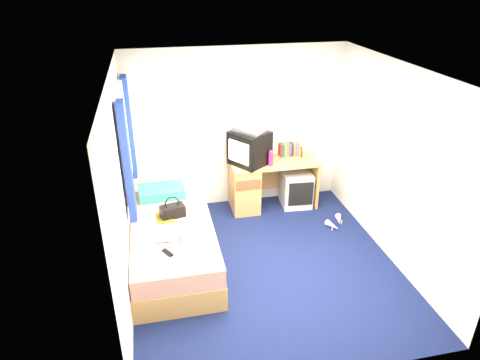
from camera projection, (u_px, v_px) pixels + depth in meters
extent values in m
plane|color=#0C1438|center=(265.00, 265.00, 5.35)|extent=(3.40, 3.40, 0.00)
plane|color=white|center=(271.00, 72.00, 4.29)|extent=(3.40, 3.40, 0.00)
plane|color=silver|center=(237.00, 129.00, 6.31)|extent=(3.20, 0.00, 3.20)
plane|color=silver|center=(325.00, 273.00, 3.33)|extent=(3.20, 0.00, 3.20)
plane|color=silver|center=(122.00, 193.00, 4.52)|extent=(0.00, 3.40, 3.40)
plane|color=silver|center=(396.00, 166.00, 5.12)|extent=(0.00, 3.40, 3.40)
cube|color=tan|center=(174.00, 252.00, 5.34)|extent=(1.00, 2.00, 0.30)
cube|color=brown|center=(219.00, 266.00, 5.08)|extent=(0.02, 0.70, 0.18)
cube|color=silver|center=(172.00, 234.00, 5.22)|extent=(0.98, 1.98, 0.24)
cube|color=#1B7CB1|center=(162.00, 192.00, 5.81)|extent=(0.63, 0.42, 0.13)
cube|color=tan|center=(274.00, 162.00, 6.37)|extent=(1.30, 0.55, 0.03)
cube|color=tan|center=(244.00, 188.00, 6.45)|extent=(0.40, 0.52, 0.72)
cube|color=tan|center=(312.00, 181.00, 6.65)|extent=(0.04, 0.52, 0.72)
cube|color=tan|center=(284.00, 171.00, 6.76)|extent=(0.78, 0.03, 0.55)
cube|color=silver|center=(296.00, 188.00, 6.61)|extent=(0.47, 0.47, 0.55)
cube|color=black|center=(250.00, 148.00, 6.20)|extent=(0.66, 0.67, 0.49)
cube|color=#F0E798|center=(239.00, 152.00, 6.05)|extent=(0.23, 0.31, 0.30)
cube|color=#B1B1B4|center=(250.00, 129.00, 6.07)|extent=(0.51, 0.53, 0.08)
cube|color=maroon|center=(280.00, 150.00, 6.50)|extent=(0.03, 0.13, 0.20)
cube|color=navy|center=(283.00, 150.00, 6.51)|extent=(0.03, 0.13, 0.20)
cube|color=gold|center=(285.00, 150.00, 6.51)|extent=(0.03, 0.13, 0.20)
cube|color=#337F33|center=(287.00, 149.00, 6.52)|extent=(0.03, 0.13, 0.20)
cube|color=#7F337F|center=(289.00, 149.00, 6.53)|extent=(0.03, 0.13, 0.20)
cube|color=#262626|center=(291.00, 149.00, 6.53)|extent=(0.03, 0.13, 0.20)
cube|color=#B26633|center=(294.00, 149.00, 6.54)|extent=(0.03, 0.13, 0.20)
cube|color=#4C4C99|center=(296.00, 149.00, 6.55)|extent=(0.03, 0.13, 0.20)
cube|color=olive|center=(298.00, 149.00, 6.55)|extent=(0.03, 0.13, 0.20)
cube|color=black|center=(301.00, 152.00, 6.52)|extent=(0.04, 0.12, 0.14)
cylinder|color=#EB2162|center=(271.00, 159.00, 6.18)|extent=(0.08, 0.08, 0.21)
cylinder|color=silver|center=(262.00, 155.00, 6.32)|extent=(0.06, 0.06, 0.20)
cube|color=black|center=(173.00, 211.00, 5.33)|extent=(0.33, 0.23, 0.15)
torus|color=black|center=(172.00, 203.00, 5.28)|extent=(0.18, 0.06, 0.18)
cube|color=white|center=(193.00, 234.00, 4.91)|extent=(0.30, 0.25, 0.09)
cube|color=gold|center=(165.00, 217.00, 5.32)|extent=(0.22, 0.29, 0.01)
cylinder|color=white|center=(164.00, 239.00, 4.84)|extent=(0.20, 0.07, 0.07)
cube|color=gold|center=(183.00, 248.00, 4.75)|extent=(0.23, 0.10, 0.01)
cube|color=black|center=(168.00, 253.00, 4.66)|extent=(0.12, 0.16, 0.02)
cube|color=silver|center=(123.00, 140.00, 5.20)|extent=(0.02, 0.90, 1.10)
cube|color=white|center=(118.00, 93.00, 4.94)|extent=(0.06, 1.06, 0.08)
cube|color=white|center=(130.00, 184.00, 5.47)|extent=(0.06, 1.06, 0.08)
cube|color=navy|center=(127.00, 163.00, 4.72)|extent=(0.08, 0.24, 1.40)
cube|color=navy|center=(129.00, 128.00, 5.75)|extent=(0.08, 0.24, 1.40)
cone|color=silver|center=(332.00, 226.00, 6.09)|extent=(0.17, 0.24, 0.09)
cone|color=silver|center=(339.00, 220.00, 6.23)|extent=(0.15, 0.24, 0.09)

